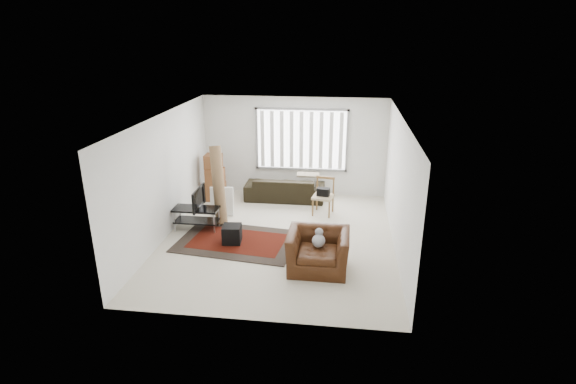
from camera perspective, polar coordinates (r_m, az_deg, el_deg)
name	(u,v)px	position (r m, az deg, el deg)	size (l,w,h in m)	color
room	(283,156)	(9.86, -0.63, 4.61)	(6.00, 6.02, 2.71)	beige
persian_rug	(238,241)	(9.93, -6.40, -6.22)	(2.73, 1.99, 0.02)	black
tv_stand	(196,214)	(10.54, -11.56, -2.74)	(1.04, 0.47, 0.52)	black
tv	(195,198)	(10.40, -11.70, -0.78)	(0.84, 0.11, 0.48)	black
subwoofer	(232,234)	(9.79, -7.13, -5.31)	(0.39, 0.39, 0.39)	black
moving_boxes	(215,179)	(12.21, -9.28, 1.63)	(0.52, 0.48, 1.26)	brown
white_flatpack	(222,201)	(11.23, -8.40, -1.18)	(0.56, 0.08, 0.72)	silver
rolled_rug	(218,185)	(10.69, -8.82, 0.90)	(0.28, 0.28, 1.83)	brown
sofa	(285,185)	(12.13, -0.41, 0.90)	(2.13, 0.92, 0.82)	black
side_chair	(323,195)	(11.17, 4.51, -0.34)	(0.57, 0.57, 0.92)	#9D8966
armchair	(318,248)	(8.66, 3.86, -7.11)	(1.18, 1.03, 0.87)	#3C1D0C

